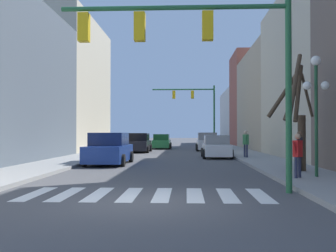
{
  "coord_description": "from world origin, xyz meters",
  "views": [
    {
      "loc": [
        1.11,
        -9.69,
        1.73
      ],
      "look_at": [
        -0.47,
        24.68,
        2.31
      ],
      "focal_mm": 42.0,
      "sensor_mm": 36.0,
      "label": 1
    }
  ],
  "objects_px": {
    "car_parked_left_near": "(138,143)",
    "pedestrian_on_right_sidewalk": "(298,152)",
    "car_parked_right_near": "(162,142)",
    "car_driving_toward_lane": "(207,142)",
    "traffic_signal_near": "(200,44)",
    "pedestrian_crossing_street": "(300,147)",
    "car_at_intersection": "(216,147)",
    "pedestrian_on_left_sidewalk": "(246,141)",
    "street_lamp_right_corner": "(316,91)",
    "street_tree_left_far": "(297,113)",
    "traffic_signal_far": "(197,103)",
    "car_parked_right_mid": "(109,150)"
  },
  "relations": [
    {
      "from": "traffic_signal_far",
      "to": "pedestrian_crossing_street",
      "type": "xyz_separation_m",
      "value": [
        3.55,
        -24.8,
        -3.7
      ]
    },
    {
      "from": "traffic_signal_near",
      "to": "pedestrian_on_left_sidewalk",
      "type": "height_order",
      "value": "traffic_signal_near"
    },
    {
      "from": "pedestrian_crossing_street",
      "to": "car_at_intersection",
      "type": "bearing_deg",
      "value": 24.8
    },
    {
      "from": "car_parked_right_near",
      "to": "pedestrian_on_left_sidewalk",
      "type": "distance_m",
      "value": 17.72
    },
    {
      "from": "car_parked_left_near",
      "to": "pedestrian_on_right_sidewalk",
      "type": "xyz_separation_m",
      "value": [
        8.12,
        -20.7,
        0.28
      ]
    },
    {
      "from": "pedestrian_crossing_street",
      "to": "street_tree_left_far",
      "type": "relative_size",
      "value": 0.34
    },
    {
      "from": "car_parked_right_near",
      "to": "traffic_signal_near",
      "type": "bearing_deg",
      "value": 5.65
    },
    {
      "from": "car_at_intersection",
      "to": "street_lamp_right_corner",
      "type": "bearing_deg",
      "value": -168.42
    },
    {
      "from": "car_parked_right_mid",
      "to": "pedestrian_on_right_sidewalk",
      "type": "height_order",
      "value": "car_parked_right_mid"
    },
    {
      "from": "traffic_signal_near",
      "to": "pedestrian_crossing_street",
      "type": "relative_size",
      "value": 4.09
    },
    {
      "from": "traffic_signal_far",
      "to": "car_driving_toward_lane",
      "type": "relative_size",
      "value": 1.47
    },
    {
      "from": "car_parked_left_near",
      "to": "car_parked_right_mid",
      "type": "distance_m",
      "value": 13.3
    },
    {
      "from": "car_parked_right_near",
      "to": "car_driving_toward_lane",
      "type": "height_order",
      "value": "car_driving_toward_lane"
    },
    {
      "from": "traffic_signal_far",
      "to": "car_parked_right_near",
      "type": "bearing_deg",
      "value": 168.34
    },
    {
      "from": "car_at_intersection",
      "to": "pedestrian_on_left_sidewalk",
      "type": "distance_m",
      "value": 2.41
    },
    {
      "from": "street_lamp_right_corner",
      "to": "street_tree_left_far",
      "type": "distance_m",
      "value": 2.06
    },
    {
      "from": "traffic_signal_near",
      "to": "pedestrian_on_right_sidewalk",
      "type": "bearing_deg",
      "value": 35.7
    },
    {
      "from": "pedestrian_crossing_street",
      "to": "pedestrian_on_left_sidewalk",
      "type": "bearing_deg",
      "value": 16.33
    },
    {
      "from": "car_driving_toward_lane",
      "to": "traffic_signal_far",
      "type": "bearing_deg",
      "value": 14.45
    },
    {
      "from": "traffic_signal_far",
      "to": "car_parked_right_mid",
      "type": "height_order",
      "value": "traffic_signal_far"
    },
    {
      "from": "street_lamp_right_corner",
      "to": "car_parked_left_near",
      "type": "distance_m",
      "value": 22.28
    },
    {
      "from": "traffic_signal_far",
      "to": "car_parked_left_near",
      "type": "height_order",
      "value": "traffic_signal_far"
    },
    {
      "from": "car_parked_right_near",
      "to": "pedestrian_on_right_sidewalk",
      "type": "xyz_separation_m",
      "value": [
        6.51,
        -28.05,
        0.33
      ]
    },
    {
      "from": "pedestrian_on_left_sidewalk",
      "to": "street_tree_left_far",
      "type": "xyz_separation_m",
      "value": [
        0.71,
        -9.2,
        1.37
      ]
    },
    {
      "from": "traffic_signal_far",
      "to": "car_parked_right_mid",
      "type": "bearing_deg",
      "value": -105.0
    },
    {
      "from": "car_at_intersection",
      "to": "car_parked_right_mid",
      "type": "bearing_deg",
      "value": 132.36
    },
    {
      "from": "traffic_signal_far",
      "to": "car_driving_toward_lane",
      "type": "distance_m",
      "value": 5.37
    },
    {
      "from": "traffic_signal_far",
      "to": "car_parked_right_near",
      "type": "relative_size",
      "value": 1.41
    },
    {
      "from": "car_driving_toward_lane",
      "to": "pedestrian_crossing_street",
      "type": "relative_size",
      "value": 2.76
    },
    {
      "from": "street_lamp_right_corner",
      "to": "car_parked_right_mid",
      "type": "distance_m",
      "value": 11.55
    },
    {
      "from": "car_at_intersection",
      "to": "street_tree_left_far",
      "type": "bearing_deg",
      "value": -167.09
    },
    {
      "from": "traffic_signal_near",
      "to": "street_lamp_right_corner",
      "type": "xyz_separation_m",
      "value": [
        4.27,
        2.93,
        -1.06
      ]
    },
    {
      "from": "car_parked_right_near",
      "to": "car_at_intersection",
      "type": "bearing_deg",
      "value": 17.45
    },
    {
      "from": "car_parked_left_near",
      "to": "street_tree_left_far",
      "type": "xyz_separation_m",
      "value": [
        8.77,
        -18.35,
        1.75
      ]
    },
    {
      "from": "car_parked_left_near",
      "to": "car_driving_toward_lane",
      "type": "height_order",
      "value": "car_driving_toward_lane"
    },
    {
      "from": "car_parked_right_near",
      "to": "street_tree_left_far",
      "type": "bearing_deg",
      "value": 15.57
    },
    {
      "from": "car_at_intersection",
      "to": "car_parked_left_near",
      "type": "bearing_deg",
      "value": 39.76
    },
    {
      "from": "car_parked_left_near",
      "to": "car_driving_toward_lane",
      "type": "xyz_separation_m",
      "value": [
        6.24,
        3.12,
        0.02
      ]
    },
    {
      "from": "car_parked_left_near",
      "to": "pedestrian_on_left_sidewalk",
      "type": "relative_size",
      "value": 2.63
    },
    {
      "from": "traffic_signal_far",
      "to": "traffic_signal_near",
      "type": "bearing_deg",
      "value": -91.37
    },
    {
      "from": "traffic_signal_near",
      "to": "car_parked_left_near",
      "type": "height_order",
      "value": "traffic_signal_near"
    },
    {
      "from": "car_parked_right_near",
      "to": "pedestrian_on_right_sidewalk",
      "type": "bearing_deg",
      "value": 13.06
    },
    {
      "from": "pedestrian_crossing_street",
      "to": "car_parked_left_near",
      "type": "bearing_deg",
      "value": 37.12
    },
    {
      "from": "car_at_intersection",
      "to": "pedestrian_on_right_sidewalk",
      "type": "relative_size",
      "value": 2.69
    },
    {
      "from": "street_lamp_right_corner",
      "to": "pedestrian_crossing_street",
      "type": "relative_size",
      "value": 2.65
    },
    {
      "from": "traffic_signal_near",
      "to": "car_driving_toward_lane",
      "type": "bearing_deg",
      "value": 86.51
    },
    {
      "from": "street_lamp_right_corner",
      "to": "pedestrian_on_right_sidewalk",
      "type": "distance_m",
      "value": 2.34
    },
    {
      "from": "car_parked_right_near",
      "to": "street_tree_left_far",
      "type": "height_order",
      "value": "street_tree_left_far"
    },
    {
      "from": "traffic_signal_far",
      "to": "street_lamp_right_corner",
      "type": "distance_m",
      "value": 27.14
    },
    {
      "from": "car_at_intersection",
      "to": "pedestrian_on_right_sidewalk",
      "type": "bearing_deg",
      "value": -172.11
    }
  ]
}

